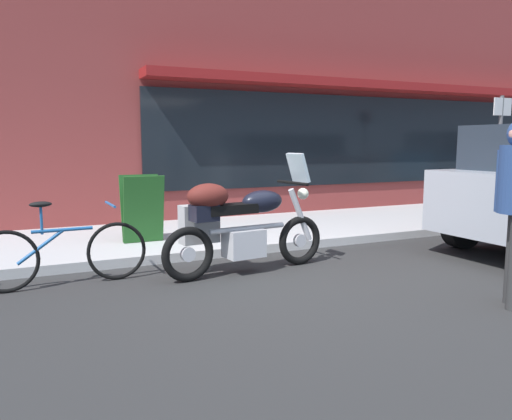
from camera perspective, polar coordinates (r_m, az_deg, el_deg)
ground_plane at (r=5.70m, az=4.54°, el=-7.65°), size 80.00×80.00×0.00m
storefront_building at (r=12.99m, az=21.86°, el=17.17°), size 20.99×0.90×7.71m
touring_motorcycle at (r=5.74m, az=-2.29°, el=-1.45°), size 2.10×0.62×1.38m
parked_bicycle at (r=5.64m, az=-21.10°, el=-4.57°), size 1.74×0.48×0.91m
sandwich_board_sign at (r=7.17m, az=-12.81°, el=0.16°), size 0.55×0.41×0.93m
parking_sign_pole at (r=10.41m, az=25.94°, el=6.64°), size 0.44×0.07×2.24m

